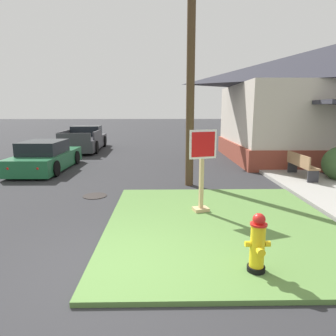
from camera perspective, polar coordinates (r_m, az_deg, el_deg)
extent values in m
plane|color=#2B2B2D|center=(4.96, -10.44, -19.44)|extent=(160.00, 160.00, 0.00)
cube|color=#567F3D|center=(6.73, 10.39, -10.55)|extent=(5.02, 5.45, 0.08)
cube|color=#9E9B93|center=(11.49, 24.89, -2.20)|extent=(2.20, 15.68, 0.12)
cylinder|color=black|center=(4.97, 16.62, -18.08)|extent=(0.28, 0.28, 0.08)
cylinder|color=yellow|center=(4.80, 16.87, -14.20)|extent=(0.22, 0.22, 0.66)
cylinder|color=red|center=(4.67, 17.12, -10.35)|extent=(0.25, 0.25, 0.03)
sphere|color=red|center=(4.64, 17.17, -9.48)|extent=(0.19, 0.19, 0.19)
cube|color=red|center=(4.62, 17.22, -8.67)|extent=(0.04, 0.04, 0.04)
cylinder|color=yellow|center=(4.74, 15.12, -13.97)|extent=(0.08, 0.09, 0.09)
cylinder|color=yellow|center=(4.83, 18.64, -13.70)|extent=(0.08, 0.09, 0.09)
cylinder|color=yellow|center=(4.67, 17.48, -15.20)|extent=(0.12, 0.09, 0.12)
cube|color=tan|center=(7.09, 6.50, -0.85)|extent=(0.11, 0.11, 1.92)
cube|color=tan|center=(7.34, 6.34, -7.91)|extent=(0.42, 0.37, 0.08)
cube|color=white|center=(6.93, 6.79, 4.55)|extent=(0.65, 0.20, 0.68)
cube|color=red|center=(6.92, 6.84, 4.54)|extent=(0.56, 0.17, 0.58)
cylinder|color=black|center=(9.03, -13.94, -5.25)|extent=(0.70, 0.70, 0.02)
cube|color=#1E6038|center=(13.55, -22.39, 1.41)|extent=(1.81, 4.31, 0.64)
cube|color=black|center=(13.28, -22.91, 3.63)|extent=(1.54, 1.99, 0.56)
cylinder|color=black|center=(15.10, -23.44, 1.87)|extent=(0.23, 0.62, 0.62)
cylinder|color=black|center=(14.53, -17.39, 1.95)|extent=(0.23, 0.62, 0.62)
cylinder|color=black|center=(12.73, -28.04, -0.11)|extent=(0.23, 0.62, 0.62)
cylinder|color=black|center=(12.05, -21.01, -0.10)|extent=(0.23, 0.62, 0.62)
sphere|color=white|center=(15.66, -21.40, 2.92)|extent=(0.14, 0.14, 0.14)
sphere|color=red|center=(11.89, -28.51, -0.08)|extent=(0.12, 0.12, 0.12)
sphere|color=white|center=(15.32, -17.69, 2.99)|extent=(0.14, 0.14, 0.14)
sphere|color=red|center=(11.43, -23.82, -0.07)|extent=(0.12, 0.12, 0.12)
cube|color=#38383D|center=(19.46, -15.80, 4.82)|extent=(2.30, 5.65, 0.68)
cube|color=black|center=(20.17, -15.45, 6.88)|extent=(1.85, 1.53, 0.68)
cube|color=#38383D|center=(18.70, -19.39, 6.09)|extent=(0.22, 2.34, 0.44)
cube|color=#38383D|center=(18.28, -13.54, 6.31)|extent=(0.22, 2.34, 0.44)
cube|color=#38383D|center=(16.76, -17.79, 5.68)|extent=(1.82, 0.19, 0.44)
cylinder|color=black|center=(21.30, -17.39, 4.92)|extent=(0.30, 0.77, 0.76)
cylinder|color=black|center=(20.94, -12.30, 5.08)|extent=(0.30, 0.77, 0.76)
cylinder|color=black|center=(18.09, -19.80, 3.75)|extent=(0.30, 0.77, 0.76)
cylinder|color=black|center=(17.67, -13.84, 3.92)|extent=(0.30, 0.77, 0.76)
cube|color=#93704C|center=(11.66, 24.54, 0.52)|extent=(0.41, 1.78, 0.06)
cube|color=#93704C|center=(11.55, 23.82, 1.60)|extent=(0.06, 1.78, 0.38)
cube|color=#2D2D33|center=(10.99, 26.21, -1.46)|extent=(0.36, 0.06, 0.41)
cube|color=#2D2D33|center=(12.42, 22.90, 0.15)|extent=(0.36, 0.06, 0.41)
cylinder|color=#4C3823|center=(10.18, 4.56, 27.81)|extent=(0.27, 0.27, 10.86)
cube|color=brown|center=(17.43, 28.97, 2.98)|extent=(10.47, 6.60, 0.90)
cube|color=beige|center=(17.31, 29.56, 9.09)|extent=(10.26, 6.46, 2.83)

